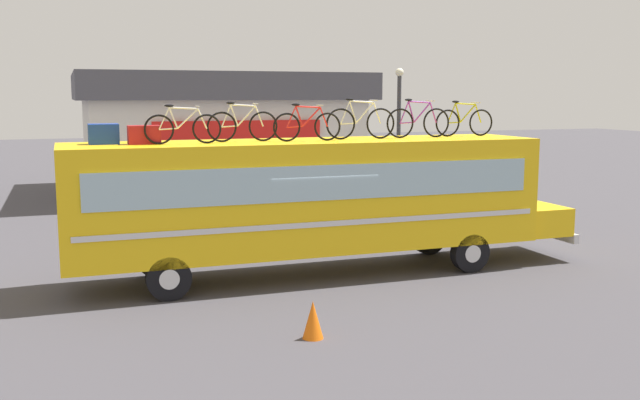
{
  "coord_description": "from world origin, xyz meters",
  "views": [
    {
      "loc": [
        -5.38,
        -15.87,
        4.26
      ],
      "look_at": [
        0.29,
        0.0,
        1.8
      ],
      "focal_mm": 40.25,
      "sensor_mm": 36.0,
      "label": 1
    }
  ],
  "objects_px": {
    "rooftop_bicycle_4": "(361,122)",
    "rooftop_bicycle_6": "(464,121)",
    "rooftop_bicycle_3": "(307,125)",
    "rooftop_bicycle_2": "(242,125)",
    "rooftop_bicycle_5": "(418,122)",
    "bus": "(316,196)",
    "luggage_bag_1": "(104,134)",
    "rooftop_bicycle_1": "(183,127)",
    "traffic_cone": "(313,320)",
    "street_lamp": "(399,133)",
    "luggage_bag_2": "(144,135)"
  },
  "relations": [
    {
      "from": "rooftop_bicycle_3",
      "to": "rooftop_bicycle_1",
      "type": "bearing_deg",
      "value": -179.0
    },
    {
      "from": "rooftop_bicycle_1",
      "to": "street_lamp",
      "type": "relative_size",
      "value": 0.32
    },
    {
      "from": "rooftop_bicycle_3",
      "to": "rooftop_bicycle_4",
      "type": "height_order",
      "value": "rooftop_bicycle_4"
    },
    {
      "from": "rooftop_bicycle_3",
      "to": "rooftop_bicycle_4",
      "type": "distance_m",
      "value": 1.49
    },
    {
      "from": "rooftop_bicycle_1",
      "to": "rooftop_bicycle_6",
      "type": "height_order",
      "value": "rooftop_bicycle_6"
    },
    {
      "from": "rooftop_bicycle_4",
      "to": "rooftop_bicycle_6",
      "type": "xyz_separation_m",
      "value": [
        3.0,
        0.24,
        -0.03
      ]
    },
    {
      "from": "rooftop_bicycle_2",
      "to": "traffic_cone",
      "type": "xyz_separation_m",
      "value": [
        0.15,
        -4.44,
        -3.25
      ]
    },
    {
      "from": "rooftop_bicycle_5",
      "to": "bus",
      "type": "bearing_deg",
      "value": -176.88
    },
    {
      "from": "rooftop_bicycle_3",
      "to": "bus",
      "type": "bearing_deg",
      "value": 35.78
    },
    {
      "from": "rooftop_bicycle_3",
      "to": "luggage_bag_1",
      "type": "bearing_deg",
      "value": 173.27
    },
    {
      "from": "bus",
      "to": "luggage_bag_1",
      "type": "bearing_deg",
      "value": 176.05
    },
    {
      "from": "bus",
      "to": "rooftop_bicycle_4",
      "type": "xyz_separation_m",
      "value": [
        1.18,
        0.09,
        1.72
      ]
    },
    {
      "from": "rooftop_bicycle_2",
      "to": "rooftop_bicycle_6",
      "type": "height_order",
      "value": "rooftop_bicycle_6"
    },
    {
      "from": "luggage_bag_1",
      "to": "street_lamp",
      "type": "height_order",
      "value": "street_lamp"
    },
    {
      "from": "luggage_bag_1",
      "to": "rooftop_bicycle_3",
      "type": "distance_m",
      "value": 4.5
    },
    {
      "from": "luggage_bag_1",
      "to": "rooftop_bicycle_1",
      "type": "distance_m",
      "value": 1.73
    },
    {
      "from": "luggage_bag_1",
      "to": "rooftop_bicycle_6",
      "type": "relative_size",
      "value": 0.38
    },
    {
      "from": "rooftop_bicycle_6",
      "to": "rooftop_bicycle_5",
      "type": "bearing_deg",
      "value": -172.77
    },
    {
      "from": "luggage_bag_2",
      "to": "rooftop_bicycle_3",
      "type": "bearing_deg",
      "value": -3.41
    },
    {
      "from": "bus",
      "to": "rooftop_bicycle_1",
      "type": "xyz_separation_m",
      "value": [
        -3.13,
        -0.25,
        1.68
      ]
    },
    {
      "from": "rooftop_bicycle_5",
      "to": "luggage_bag_1",
      "type": "bearing_deg",
      "value": 178.64
    },
    {
      "from": "luggage_bag_1",
      "to": "rooftop_bicycle_5",
      "type": "bearing_deg",
      "value": -1.36
    },
    {
      "from": "bus",
      "to": "rooftop_bicycle_1",
      "type": "relative_size",
      "value": 7.49
    },
    {
      "from": "luggage_bag_1",
      "to": "rooftop_bicycle_4",
      "type": "height_order",
      "value": "rooftop_bicycle_4"
    },
    {
      "from": "rooftop_bicycle_4",
      "to": "rooftop_bicycle_5",
      "type": "distance_m",
      "value": 1.58
    },
    {
      "from": "bus",
      "to": "rooftop_bicycle_4",
      "type": "height_order",
      "value": "rooftop_bicycle_4"
    },
    {
      "from": "bus",
      "to": "rooftop_bicycle_3",
      "type": "height_order",
      "value": "rooftop_bicycle_3"
    },
    {
      "from": "rooftop_bicycle_1",
      "to": "traffic_cone",
      "type": "bearing_deg",
      "value": -69.22
    },
    {
      "from": "rooftop_bicycle_1",
      "to": "rooftop_bicycle_3",
      "type": "height_order",
      "value": "rooftop_bicycle_3"
    },
    {
      "from": "bus",
      "to": "street_lamp",
      "type": "bearing_deg",
      "value": 50.81
    },
    {
      "from": "rooftop_bicycle_3",
      "to": "rooftop_bicycle_4",
      "type": "xyz_separation_m",
      "value": [
        1.46,
        0.29,
        0.04
      ]
    },
    {
      "from": "rooftop_bicycle_5",
      "to": "rooftop_bicycle_6",
      "type": "height_order",
      "value": "rooftop_bicycle_5"
    },
    {
      "from": "rooftop_bicycle_5",
      "to": "rooftop_bicycle_6",
      "type": "distance_m",
      "value": 1.43
    },
    {
      "from": "luggage_bag_2",
      "to": "rooftop_bicycle_3",
      "type": "distance_m",
      "value": 3.66
    },
    {
      "from": "rooftop_bicycle_3",
      "to": "rooftop_bicycle_2",
      "type": "bearing_deg",
      "value": 168.49
    },
    {
      "from": "street_lamp",
      "to": "rooftop_bicycle_4",
      "type": "bearing_deg",
      "value": -122.76
    },
    {
      "from": "luggage_bag_2",
      "to": "rooftop_bicycle_6",
      "type": "bearing_deg",
      "value": 2.21
    },
    {
      "from": "luggage_bag_1",
      "to": "street_lamp",
      "type": "xyz_separation_m",
      "value": [
        10.07,
        6.2,
        -0.45
      ]
    },
    {
      "from": "rooftop_bicycle_5",
      "to": "luggage_bag_2",
      "type": "bearing_deg",
      "value": -178.86
    },
    {
      "from": "rooftop_bicycle_4",
      "to": "rooftop_bicycle_5",
      "type": "bearing_deg",
      "value": 2.12
    },
    {
      "from": "rooftop_bicycle_5",
      "to": "street_lamp",
      "type": "xyz_separation_m",
      "value": [
        2.57,
        6.38,
        -0.64
      ]
    },
    {
      "from": "bus",
      "to": "luggage_bag_2",
      "type": "height_order",
      "value": "luggage_bag_2"
    },
    {
      "from": "luggage_bag_2",
      "to": "rooftop_bicycle_5",
      "type": "xyz_separation_m",
      "value": [
        6.68,
        0.13,
        0.2
      ]
    },
    {
      "from": "bus",
      "to": "rooftop_bicycle_3",
      "type": "xyz_separation_m",
      "value": [
        -0.28,
        -0.2,
        1.68
      ]
    },
    {
      "from": "traffic_cone",
      "to": "rooftop_bicycle_1",
      "type": "bearing_deg",
      "value": 110.78
    },
    {
      "from": "rooftop_bicycle_1",
      "to": "rooftop_bicycle_2",
      "type": "distance_m",
      "value": 1.44
    },
    {
      "from": "traffic_cone",
      "to": "rooftop_bicycle_3",
      "type": "bearing_deg",
      "value": 72.63
    },
    {
      "from": "rooftop_bicycle_1",
      "to": "rooftop_bicycle_3",
      "type": "relative_size",
      "value": 1.02
    },
    {
      "from": "rooftop_bicycle_4",
      "to": "rooftop_bicycle_6",
      "type": "height_order",
      "value": "rooftop_bicycle_4"
    },
    {
      "from": "rooftop_bicycle_2",
      "to": "rooftop_bicycle_1",
      "type": "bearing_deg",
      "value": -166.16
    }
  ]
}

